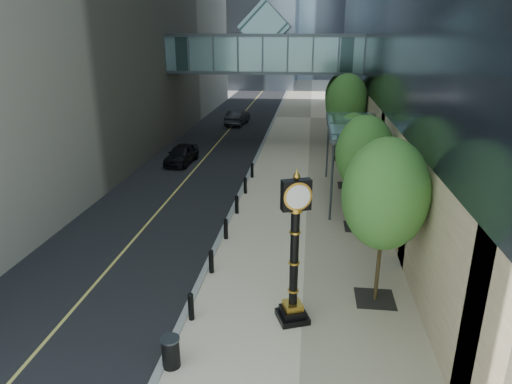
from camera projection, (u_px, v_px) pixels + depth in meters
ground at (268, 346)px, 14.17m from camera, size 320.00×320.00×0.00m
road at (241, 116)px, 52.41m from camera, size 8.00×180.00×0.02m
sidewalk at (311, 118)px, 51.50m from camera, size 8.00×180.00×0.06m
curb at (275, 117)px, 51.95m from camera, size 0.25×180.00×0.07m
skywalk at (265, 51)px, 38.16m from camera, size 17.00×4.20×5.80m
entrance_canopy at (355, 127)px, 25.49m from camera, size 3.00×8.00×4.38m
bollard_row at (232, 217)px, 22.73m from camera, size 0.20×16.20×0.90m
street_trees at (353, 123)px, 27.74m from camera, size 3.09×28.87×6.36m
street_clock at (294, 260)px, 14.64m from camera, size 1.25×1.25×5.16m
trash_bin at (171, 353)px, 13.09m from camera, size 0.61×0.61×0.90m
pedestrian at (354, 201)px, 23.72m from camera, size 0.63×0.42×1.70m
car_near at (182, 154)px, 33.53m from camera, size 1.96×4.26×1.41m
car_far at (238, 117)px, 47.67m from camera, size 2.11×4.77×1.52m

